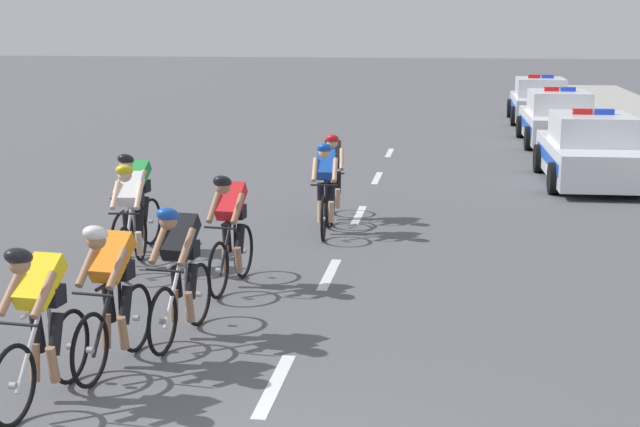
% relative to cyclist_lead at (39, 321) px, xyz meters
% --- Properties ---
extents(lane_markings_centre, '(0.14, 21.60, 0.01)m').
position_rel_cyclist_lead_xyz_m(lane_markings_centre, '(1.99, 6.73, -0.78)').
color(lane_markings_centre, white).
rests_on(lane_markings_centre, ground).
extents(cyclist_lead, '(0.45, 1.72, 1.56)m').
position_rel_cyclist_lead_xyz_m(cyclist_lead, '(0.00, 0.00, 0.00)').
color(cyclist_lead, black).
rests_on(cyclist_lead, ground).
extents(cyclist_second, '(0.45, 1.72, 1.56)m').
position_rel_cyclist_lead_xyz_m(cyclist_second, '(0.33, 0.93, 0.00)').
color(cyclist_second, black).
rests_on(cyclist_second, ground).
extents(cyclist_third, '(0.45, 1.72, 1.56)m').
position_rel_cyclist_lead_xyz_m(cyclist_third, '(0.74, 1.85, 0.00)').
color(cyclist_third, black).
rests_on(cyclist_third, ground).
extents(cyclist_fourth, '(0.45, 1.72, 1.56)m').
position_rel_cyclist_lead_xyz_m(cyclist_fourth, '(0.81, 3.90, 0.00)').
color(cyclist_fourth, black).
rests_on(cyclist_fourth, ground).
extents(cyclist_fifth, '(0.45, 1.72, 1.56)m').
position_rel_cyclist_lead_xyz_m(cyclist_fifth, '(-0.75, 4.57, 0.00)').
color(cyclist_fifth, black).
rests_on(cyclist_fifth, ground).
extents(cyclist_sixth, '(0.45, 1.72, 1.56)m').
position_rel_cyclist_lead_xyz_m(cyclist_sixth, '(-1.02, 5.55, 0.00)').
color(cyclist_sixth, black).
rests_on(cyclist_sixth, ground).
extents(cyclist_seventh, '(0.43, 1.72, 1.56)m').
position_rel_cyclist_lead_xyz_m(cyclist_seventh, '(1.61, 7.11, 0.00)').
color(cyclist_seventh, black).
rests_on(cyclist_seventh, ground).
extents(cyclist_eighth, '(0.45, 1.72, 1.56)m').
position_rel_cyclist_lead_xyz_m(cyclist_eighth, '(1.57, 8.27, 0.00)').
color(cyclist_eighth, black).
rests_on(cyclist_eighth, ground).
extents(police_car_nearest, '(2.08, 4.44, 1.59)m').
position_rel_cyclist_lead_xyz_m(police_car_nearest, '(6.49, 12.67, -0.11)').
color(police_car_nearest, silver).
rests_on(police_car_nearest, ground).
extents(police_car_second, '(2.06, 4.43, 1.59)m').
position_rel_cyclist_lead_xyz_m(police_car_second, '(6.49, 19.12, -0.11)').
color(police_car_second, white).
rests_on(police_car_second, ground).
extents(police_car_third, '(2.03, 4.42, 1.59)m').
position_rel_cyclist_lead_xyz_m(police_car_third, '(6.49, 25.01, -0.11)').
color(police_car_third, silver).
rests_on(police_car_third, ground).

